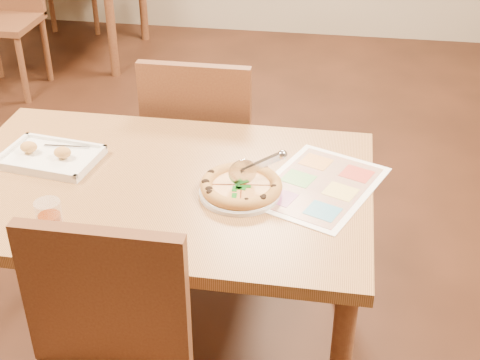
# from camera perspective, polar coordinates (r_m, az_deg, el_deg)

# --- Properties ---
(dining_table) EXTENTS (1.30, 0.85, 0.72)m
(dining_table) POSITION_cam_1_polar(r_m,az_deg,el_deg) (2.11, -6.79, -2.09)
(dining_table) COLOR #A77543
(dining_table) RESTS_ON ground
(chair_far) EXTENTS (0.42, 0.42, 0.47)m
(chair_far) POSITION_cam_1_polar(r_m,az_deg,el_deg) (2.65, -3.32, 3.82)
(chair_far) COLOR brown
(chair_far) RESTS_ON ground
(bg_chair_near) EXTENTS (0.42, 0.42, 0.47)m
(bg_chair_near) POSITION_cam_1_polar(r_m,az_deg,el_deg) (4.59, -19.38, 14.33)
(bg_chair_near) COLOR brown
(bg_chair_near) RESTS_ON ground
(plate) EXTENTS (0.30, 0.30, 0.01)m
(plate) POSITION_cam_1_polar(r_m,az_deg,el_deg) (1.99, 0.00, -1.07)
(plate) COLOR silver
(plate) RESTS_ON dining_table
(pizza) EXTENTS (0.25, 0.25, 0.04)m
(pizza) POSITION_cam_1_polar(r_m,az_deg,el_deg) (1.98, 0.11, -0.51)
(pizza) COLOR gold
(pizza) RESTS_ON plate
(pizza_cutter) EXTENTS (0.16, 0.07, 0.10)m
(pizza_cutter) POSITION_cam_1_polar(r_m,az_deg,el_deg) (1.96, 1.35, 1.16)
(pizza_cutter) COLOR silver
(pizza_cutter) RESTS_ON pizza
(appetizer_tray) EXTENTS (0.33, 0.25, 0.06)m
(appetizer_tray) POSITION_cam_1_polar(r_m,az_deg,el_deg) (2.24, -15.91, 1.88)
(appetizer_tray) COLOR white
(appetizer_tray) RESTS_ON dining_table
(glass_tumbler) EXTENTS (0.07, 0.07, 0.09)m
(glass_tumbler) POSITION_cam_1_polar(r_m,az_deg,el_deg) (1.89, -15.95, -3.10)
(glass_tumbler) COLOR maroon
(glass_tumbler) RESTS_ON dining_table
(menu) EXTENTS (0.44, 0.51, 0.00)m
(menu) POSITION_cam_1_polar(r_m,az_deg,el_deg) (2.04, 6.76, -0.47)
(menu) COLOR white
(menu) RESTS_ON dining_table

